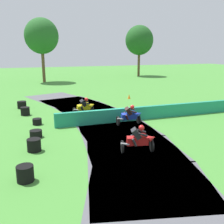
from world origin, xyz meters
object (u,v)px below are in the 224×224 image
Objects in this scene: motorcycle_chase_blue at (130,115)px; tire_stack_mid_a at (34,145)px; traffic_cone at (129,96)px; tire_stack_near at (25,174)px; tire_stack_extra_a at (25,111)px; tire_stack_extra_b at (22,105)px; motorcycle_trailing_yellow at (85,106)px; tire_stack_mid_b at (36,134)px; motorcycle_lead_red at (139,139)px; tire_stack_far at (37,122)px.

motorcycle_chase_blue is 6.56m from tire_stack_mid_a.
tire_stack_mid_a is at bearing -131.98° from traffic_cone.
tire_stack_near is 0.96× the size of tire_stack_mid_a.
tire_stack_extra_b is (-0.17, 2.45, 0.00)m from tire_stack_extra_a.
tire_stack_extra_a is at bearing -161.03° from traffic_cone.
motorcycle_trailing_yellow is 2.53× the size of tire_stack_mid_b.
tire_stack_far is (-4.07, 6.48, -0.45)m from motorcycle_lead_red.
tire_stack_mid_a reaches higher than traffic_cone.
tire_stack_near is 0.93× the size of tire_stack_mid_b.
tire_stack_extra_b is at bearing 138.46° from motorcycle_trailing_yellow.
motorcycle_trailing_yellow reaches higher than tire_stack_extra_b.
motorcycle_lead_red is at bearing -86.16° from motorcycle_trailing_yellow.
tire_stack_far is 11.17m from traffic_cone.
tire_stack_mid_b is (-4.34, 3.94, -0.45)m from motorcycle_lead_red.
motorcycle_trailing_yellow is 10.02m from tire_stack_near.
motorcycle_lead_red is at bearing -67.59° from tire_stack_extra_b.
tire_stack_mid_a is at bearing -158.07° from motorcycle_chase_blue.
motorcycle_trailing_yellow reaches higher than tire_stack_far.
tire_stack_extra_a reaches higher than tire_stack_mid_b.
motorcycle_lead_red is at bearing -57.83° from tire_stack_far.
motorcycle_chase_blue is 5.88m from tire_stack_mid_b.
tire_stack_far is (0.26, 2.53, 0.00)m from tire_stack_mid_b.
tire_stack_extra_b is (-4.33, 3.84, -0.33)m from motorcycle_trailing_yellow.
tire_stack_extra_a and tire_stack_extra_b have the same top height.
tire_stack_near reaches higher than traffic_cone.
motorcycle_chase_blue is 9.80m from tire_stack_extra_b.
motorcycle_lead_red reaches higher than tire_stack_extra_b.
traffic_cone is at bearing 66.37° from motorcycle_chase_blue.
motorcycle_trailing_yellow is at bearing 46.59° from tire_stack_mid_b.
traffic_cone is (9.87, 3.39, -0.08)m from tire_stack_extra_a.
tire_stack_extra_a is 0.90× the size of tire_stack_extra_b.
tire_stack_mid_a is 9.89m from tire_stack_extra_b.
motorcycle_chase_blue is 5.99m from tire_stack_far.
motorcycle_chase_blue is at bearing 70.91° from motorcycle_lead_red.
tire_stack_far is (-3.54, -1.49, -0.43)m from motorcycle_trailing_yellow.
motorcycle_trailing_yellow reaches higher than tire_stack_near.
motorcycle_lead_red reaches higher than motorcycle_trailing_yellow.
motorcycle_trailing_yellow is at bearing 93.84° from motorcycle_lead_red.
motorcycle_trailing_yellow is 5.80m from tire_stack_extra_b.
tire_stack_mid_a is at bearing -96.42° from tire_stack_mid_b.
motorcycle_trailing_yellow is 3.83× the size of traffic_cone.
motorcycle_trailing_yellow is (-0.53, 7.96, -0.03)m from motorcycle_lead_red.
tire_stack_mid_a reaches higher than tire_stack_far.
tire_stack_extra_b is at bearing 89.09° from tire_stack_near.
tire_stack_mid_a is 4.59m from tire_stack_far.
tire_stack_mid_b is 1.15× the size of tire_stack_far.
motorcycle_chase_blue is 2.94× the size of tire_stack_far.
tire_stack_near and tire_stack_extra_a have the same top height.
tire_stack_extra_b reaches higher than tire_stack_far.
tire_stack_extra_a is at bearing 116.66° from motorcycle_lead_red.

